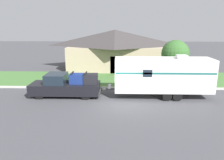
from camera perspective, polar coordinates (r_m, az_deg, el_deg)
The scene contains 8 objects.
ground_plane at distance 16.86m, azimuth 2.04°, elevation -5.92°, with size 120.00×120.00×0.00m, color #47474C.
curb_strip at distance 20.39m, azimuth 1.99°, elevation -2.07°, with size 80.00×0.30×0.14m.
lawn_strip at distance 23.93m, azimuth 1.95°, elevation 0.29°, with size 80.00×7.00×0.03m.
house_across_street at distance 29.31m, azimuth 0.76°, elevation 8.18°, with size 12.79×7.11×5.13m.
pickup_truck at distance 18.53m, azimuth -11.94°, elevation -1.46°, with size 5.79×2.07×2.02m.
travel_trailer at distance 18.14m, azimuth 13.18°, elevation 1.38°, with size 8.81×2.26×3.49m.
mailbox at distance 21.55m, azimuth -9.73°, elevation 1.05°, with size 0.48×0.20×1.23m.
tree_in_yard at distance 23.12m, azimuth 16.17°, elevation 6.58°, with size 2.78×2.78×4.32m.
Camera 1 is at (-0.14, -15.80, 5.87)m, focal length 35.00 mm.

